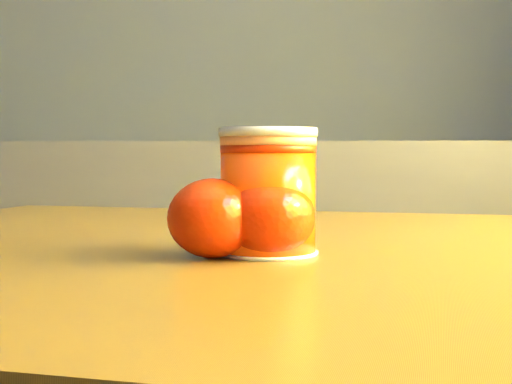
{
  "coord_description": "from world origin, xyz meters",
  "views": [
    {
      "loc": [
        0.97,
        -0.39,
        0.87
      ],
      "look_at": [
        0.92,
        0.17,
        0.84
      ],
      "focal_mm": 50.0,
      "sensor_mm": 36.0,
      "label": 1
    }
  ],
  "objects": [
    {
      "name": "juice_glass",
      "position": [
        0.93,
        0.16,
        0.84
      ],
      "size": [
        0.08,
        0.08,
        0.1
      ],
      "rotation": [
        0.0,
        0.0,
        0.16
      ],
      "color": "#F23D04",
      "rests_on": "table"
    },
    {
      "name": "orange_back",
      "position": [
        0.94,
        0.15,
        0.82
      ],
      "size": [
        0.09,
        0.09,
        0.06
      ],
      "primitive_type": "ellipsoid",
      "rotation": [
        0.0,
        0.0,
        0.32
      ],
      "color": "red",
      "rests_on": "table"
    },
    {
      "name": "table",
      "position": [
        0.99,
        0.21,
        0.69
      ],
      "size": [
        1.17,
        0.91,
        0.79
      ],
      "rotation": [
        0.0,
        0.0,
        -0.17
      ],
      "color": "brown",
      "rests_on": "ground"
    },
    {
      "name": "orange_front",
      "position": [
        0.89,
        0.14,
        0.82
      ],
      "size": [
        0.08,
        0.08,
        0.06
      ],
      "primitive_type": "ellipsoid",
      "rotation": [
        0.0,
        0.0,
        0.23
      ],
      "color": "red",
      "rests_on": "table"
    }
  ]
}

